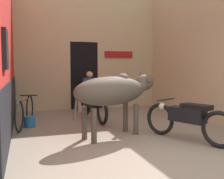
# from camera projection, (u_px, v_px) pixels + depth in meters

# --- Properties ---
(ground_plane) EXTENTS (30.00, 30.00, 0.00)m
(ground_plane) POSITION_uv_depth(u_px,v_px,m) (176.00, 164.00, 3.94)
(ground_plane) COLOR gray
(wall_left_shopfront) EXTENTS (0.25, 5.56, 4.11)m
(wall_left_shopfront) POSITION_uv_depth(u_px,v_px,m) (4.00, 42.00, 5.59)
(wall_left_shopfront) COLOR red
(wall_left_shopfront) RESTS_ON ground_plane
(wall_back_with_doorway) EXTENTS (4.89, 0.93, 4.11)m
(wall_back_with_doorway) POSITION_uv_depth(u_px,v_px,m) (86.00, 58.00, 9.24)
(wall_back_with_doorway) COLOR #C6B289
(wall_back_with_doorway) RESTS_ON ground_plane
(wall_right_with_door) EXTENTS (0.22, 5.56, 4.11)m
(wall_right_with_door) POSITION_uv_depth(u_px,v_px,m) (203.00, 46.00, 7.15)
(wall_right_with_door) COLOR #C6B289
(wall_right_with_door) RESTS_ON ground_plane
(cow) EXTENTS (2.11, 1.16, 1.36)m
(cow) POSITION_uv_depth(u_px,v_px,m) (115.00, 91.00, 5.43)
(cow) COLOR #4C4238
(cow) RESTS_ON ground_plane
(motorcycle_near) EXTENTS (0.93, 1.82, 0.79)m
(motorcycle_near) POSITION_uv_depth(u_px,v_px,m) (187.00, 118.00, 5.12)
(motorcycle_near) COLOR black
(motorcycle_near) RESTS_ON ground_plane
(motorcycle_far) EXTENTS (0.58, 2.02, 0.78)m
(motorcycle_far) POSITION_uv_depth(u_px,v_px,m) (93.00, 104.00, 7.15)
(motorcycle_far) COLOR black
(motorcycle_far) RESTS_ON ground_plane
(bicycle) EXTENTS (0.54, 1.75, 0.73)m
(bicycle) POSITION_uv_depth(u_px,v_px,m) (25.00, 112.00, 6.33)
(bicycle) COLOR black
(bicycle) RESTS_ON ground_plane
(shopkeeper_seated) EXTENTS (0.42, 0.34, 1.31)m
(shopkeeper_seated) POSITION_uv_depth(u_px,v_px,m) (90.00, 90.00, 8.49)
(shopkeeper_seated) COLOR #282833
(shopkeeper_seated) RESTS_ON ground_plane
(plastic_stool) EXTENTS (0.34, 0.34, 0.47)m
(plastic_stool) POSITION_uv_depth(u_px,v_px,m) (81.00, 104.00, 8.41)
(plastic_stool) COLOR beige
(plastic_stool) RESTS_ON ground_plane
(bucket) EXTENTS (0.26, 0.26, 0.26)m
(bucket) POSITION_uv_depth(u_px,v_px,m) (30.00, 122.00, 6.34)
(bucket) COLOR #23669E
(bucket) RESTS_ON ground_plane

